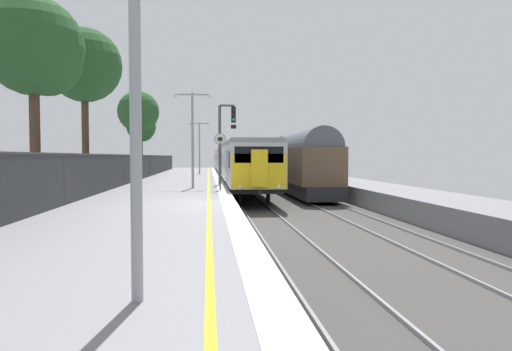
# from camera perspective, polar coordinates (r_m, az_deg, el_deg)

# --- Properties ---
(ground) EXTENTS (17.40, 110.00, 1.21)m
(ground) POSITION_cam_1_polar(r_m,az_deg,el_deg) (17.46, 4.11, -5.37)
(ground) COLOR gray
(commuter_train_at_platform) EXTENTS (2.83, 58.95, 3.81)m
(commuter_train_at_platform) POSITION_cam_1_polar(r_m,az_deg,el_deg) (51.75, -3.14, 1.83)
(commuter_train_at_platform) COLOR #B7B7BC
(commuter_train_at_platform) RESTS_ON ground
(freight_train_adjacent_track) EXTENTS (2.60, 38.04, 4.40)m
(freight_train_adjacent_track) POSITION_cam_1_polar(r_m,az_deg,el_deg) (44.32, 2.52, 1.90)
(freight_train_adjacent_track) COLOR #232326
(freight_train_adjacent_track) RESTS_ON ground
(signal_gantry) EXTENTS (1.10, 0.24, 4.94)m
(signal_gantry) POSITION_cam_1_polar(r_m,az_deg,el_deg) (28.91, -3.91, 5.02)
(signal_gantry) COLOR #47474C
(signal_gantry) RESTS_ON ground
(speed_limit_sign) EXTENTS (0.59, 0.08, 2.93)m
(speed_limit_sign) POSITION_cam_1_polar(r_m,az_deg,el_deg) (24.12, -4.41, 2.63)
(speed_limit_sign) COLOR #59595B
(speed_limit_sign) RESTS_ON ground
(platform_lamp_near) EXTENTS (2.00, 0.20, 5.09)m
(platform_lamp_near) POSITION_cam_1_polar(r_m,az_deg,el_deg) (5.84, -14.63, 15.17)
(platform_lamp_near) COLOR #93999E
(platform_lamp_near) RESTS_ON ground
(platform_lamp_mid) EXTENTS (2.00, 0.20, 5.21)m
(platform_lamp_mid) POSITION_cam_1_polar(r_m,az_deg,el_deg) (25.82, -7.78, 5.37)
(platform_lamp_mid) COLOR #93999E
(platform_lamp_mid) RESTS_ON ground
(platform_lamp_far) EXTENTS (2.00, 0.20, 5.06)m
(platform_lamp_far) POSITION_cam_1_polar(r_m,az_deg,el_deg) (45.94, -6.94, 3.94)
(platform_lamp_far) COLOR #93999E
(platform_lamp_far) RESTS_ON ground
(platform_back_fence) EXTENTS (0.07, 99.00, 1.86)m
(platform_back_fence) POSITION_cam_1_polar(r_m,az_deg,el_deg) (17.80, -22.47, -0.29)
(platform_back_fence) COLOR #282B2D
(platform_back_fence) RESTS_ON ground
(background_tree_left) EXTENTS (3.80, 3.80, 7.78)m
(background_tree_left) POSITION_cam_1_polar(r_m,az_deg,el_deg) (44.64, -14.10, 7.41)
(background_tree_left) COLOR #473323
(background_tree_left) RESTS_ON ground
(background_tree_centre) EXTENTS (3.27, 3.27, 6.70)m
(background_tree_centre) POSITION_cam_1_polar(r_m,az_deg,el_deg) (54.03, -13.84, 5.66)
(background_tree_centre) COLOR #473323
(background_tree_centre) RESTS_ON ground
(background_tree_right) EXTENTS (4.07, 4.07, 8.32)m
(background_tree_right) POSITION_cam_1_polar(r_m,az_deg,el_deg) (21.91, -25.28, 13.63)
(background_tree_right) COLOR #473323
(background_tree_right) RESTS_ON ground
(background_tree_back) EXTENTS (4.07, 4.07, 8.80)m
(background_tree_back) POSITION_cam_1_polar(r_m,az_deg,el_deg) (27.90, -20.17, 12.32)
(background_tree_back) COLOR #473323
(background_tree_back) RESTS_ON ground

